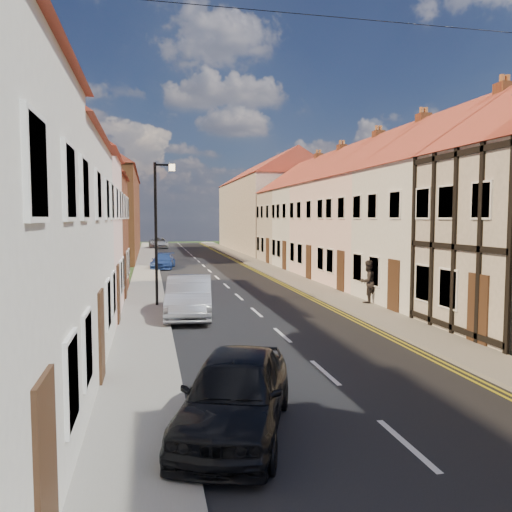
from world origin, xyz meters
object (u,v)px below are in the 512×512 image
car_far (163,261)px  car_distant (158,243)px  lamppost (158,224)px  car_mid (189,297)px  car_near (236,392)px  pedestrian_right (368,282)px

car_far → car_distant: car_distant is taller
lamppost → car_mid: size_ratio=1.26×
car_near → car_far: (-0.48, 29.43, -0.16)m
car_near → car_far: size_ratio=1.10×
car_far → pedestrian_right: pedestrian_right is taller
lamppost → car_far: (0.61, 16.54, -2.98)m
lamppost → car_near: 13.25m
car_near → car_far: car_near is taller
lamppost → car_far: lamppost is taller
car_mid → pedestrian_right: 7.86m
lamppost → car_mid: bearing=-64.0°
car_distant → pedestrian_right: (8.18, -43.70, 0.36)m
car_mid → pedestrian_right: bearing=12.1°
car_near → car_mid: size_ratio=0.89×
car_near → car_distant: bearing=109.8°
car_mid → car_near: bearing=-84.4°
car_mid → car_far: car_mid is taller
lamppost → pedestrian_right: 9.36m
car_mid → car_distant: size_ratio=0.97×
lamppost → car_far: size_ratio=1.55×
pedestrian_right → car_near: bearing=36.5°
car_mid → car_far: size_ratio=1.23×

